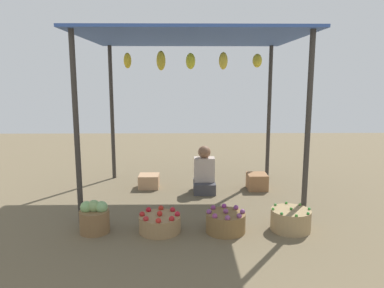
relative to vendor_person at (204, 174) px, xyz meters
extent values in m
plane|color=brown|center=(-0.22, -0.22, -0.30)|extent=(14.00, 14.00, 0.00)
cylinder|color=#38332D|center=(-1.68, -1.34, 0.93)|extent=(0.07, 0.07, 2.46)
cylinder|color=#38332D|center=(1.25, -1.34, 0.93)|extent=(0.07, 0.07, 2.46)
cylinder|color=#38332D|center=(-1.68, 0.90, 0.93)|extent=(0.07, 0.07, 2.46)
cylinder|color=#38332D|center=(1.25, 0.90, 0.93)|extent=(0.07, 0.07, 2.46)
cube|color=#37569E|center=(-0.22, -0.22, 2.19)|extent=(3.23, 2.54, 0.04)
ellipsoid|color=yellow|center=(-1.16, -0.37, 1.84)|extent=(0.11, 0.11, 0.23)
ellipsoid|color=gold|center=(-0.67, -0.36, 1.84)|extent=(0.13, 0.13, 0.29)
ellipsoid|color=yellow|center=(-0.23, -0.22, 1.84)|extent=(0.14, 0.14, 0.24)
ellipsoid|color=yellow|center=(0.26, -0.32, 1.84)|extent=(0.13, 0.13, 0.26)
ellipsoid|color=yellow|center=(0.76, -0.36, 1.84)|extent=(0.14, 0.14, 0.20)
cube|color=#403F44|center=(0.00, -0.03, -0.21)|extent=(0.36, 0.44, 0.18)
cube|color=#BEAB9B|center=(0.00, 0.02, 0.08)|extent=(0.34, 0.22, 0.40)
sphere|color=brown|center=(0.00, 0.02, 0.38)|extent=(0.21, 0.21, 0.21)
cylinder|color=brown|center=(-1.43, -1.64, -0.16)|extent=(0.36, 0.36, 0.28)
sphere|color=#82A563|center=(-1.43, -1.64, 0.04)|extent=(0.15, 0.15, 0.15)
sphere|color=#7FAD6C|center=(-1.34, -1.64, 0.02)|extent=(0.15, 0.15, 0.15)
sphere|color=#7FAE67|center=(-1.52, -1.64, 0.02)|extent=(0.15, 0.15, 0.15)
cylinder|color=#98774D|center=(-0.63, -1.63, -0.20)|extent=(0.52, 0.52, 0.20)
sphere|color=red|center=(-0.63, -1.63, -0.07)|extent=(0.07, 0.07, 0.07)
sphere|color=#B31B29|center=(-0.41, -1.63, -0.07)|extent=(0.07, 0.07, 0.07)
sphere|color=#B11924|center=(-0.47, -1.48, -0.07)|extent=(0.07, 0.07, 0.07)
sphere|color=#B2261A|center=(-0.63, -1.42, -0.07)|extent=(0.07, 0.07, 0.07)
sphere|color=red|center=(-0.78, -1.48, -0.07)|extent=(0.07, 0.07, 0.07)
sphere|color=#AA2120|center=(-0.84, -1.63, -0.07)|extent=(0.07, 0.07, 0.07)
sphere|color=#AA2325|center=(-0.78, -1.79, -0.07)|extent=(0.07, 0.07, 0.07)
sphere|color=red|center=(-0.63, -1.85, -0.07)|extent=(0.07, 0.07, 0.07)
sphere|color=#AF1F21|center=(-0.47, -1.79, -0.07)|extent=(0.07, 0.07, 0.07)
cylinder|color=brown|center=(0.19, -1.65, -0.18)|extent=(0.49, 0.49, 0.24)
sphere|color=#7E3E6F|center=(0.19, -1.65, -0.03)|extent=(0.06, 0.06, 0.06)
sphere|color=#784174|center=(0.39, -1.65, -0.04)|extent=(0.06, 0.06, 0.06)
sphere|color=#783777|center=(0.33, -1.50, -0.04)|extent=(0.06, 0.06, 0.06)
sphere|color=#812E75|center=(0.19, -1.44, -0.04)|extent=(0.06, 0.06, 0.06)
sphere|color=#7C316C|center=(0.04, -1.50, -0.04)|extent=(0.06, 0.06, 0.06)
sphere|color=#793D7A|center=(-0.02, -1.65, -0.04)|extent=(0.06, 0.06, 0.06)
sphere|color=#883A73|center=(0.04, -1.79, -0.04)|extent=(0.06, 0.06, 0.06)
sphere|color=#7F4172|center=(0.19, -1.85, -0.04)|extent=(0.06, 0.06, 0.06)
sphere|color=#7A3F6F|center=(0.33, -1.79, -0.04)|extent=(0.06, 0.06, 0.06)
cylinder|color=#9E8358|center=(1.01, -1.61, -0.17)|extent=(0.49, 0.49, 0.26)
sphere|color=#398B2A|center=(1.01, -1.61, -0.02)|extent=(0.04, 0.04, 0.04)
sphere|color=#318830|center=(1.23, -1.61, -0.02)|extent=(0.04, 0.04, 0.04)
sphere|color=#408029|center=(1.17, -1.45, -0.02)|extent=(0.04, 0.04, 0.04)
sphere|color=#388C2C|center=(1.01, -1.39, -0.02)|extent=(0.04, 0.04, 0.04)
sphere|color=#3B8236|center=(0.85, -1.45, -0.02)|extent=(0.04, 0.04, 0.04)
sphere|color=#3C932E|center=(0.78, -1.61, -0.02)|extent=(0.04, 0.04, 0.04)
sphere|color=#2F8030|center=(0.85, -1.77, -0.02)|extent=(0.04, 0.04, 0.04)
sphere|color=#419230|center=(1.01, -1.84, -0.02)|extent=(0.04, 0.04, 0.04)
sphere|color=#308B32|center=(1.17, -1.77, -0.02)|extent=(0.04, 0.04, 0.04)
cube|color=#986942|center=(0.91, 0.13, -0.16)|extent=(0.33, 0.36, 0.27)
cube|color=tan|center=(-0.95, 0.25, -0.18)|extent=(0.35, 0.33, 0.23)
camera|label=1|loc=(-0.29, -5.96, 1.57)|focal=34.48mm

